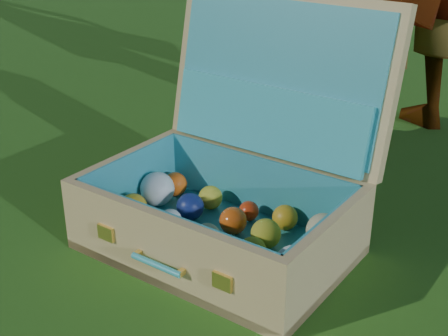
# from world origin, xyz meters

# --- Properties ---
(ground) EXTENTS (60.00, 60.00, 0.00)m
(ground) POSITION_xyz_m (0.00, 0.00, 0.00)
(ground) COLOR #215114
(ground) RESTS_ON ground
(stray_ball) EXTENTS (0.08, 0.08, 0.08)m
(stray_ball) POSITION_xyz_m (-0.36, 0.04, 0.04)
(stray_ball) COLOR #3F67A5
(stray_ball) RESTS_ON ground
(suitcase) EXTENTS (0.85, 0.80, 0.63)m
(suitcase) POSITION_xyz_m (0.03, -0.11, 0.18)
(suitcase) COLOR tan
(suitcase) RESTS_ON ground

